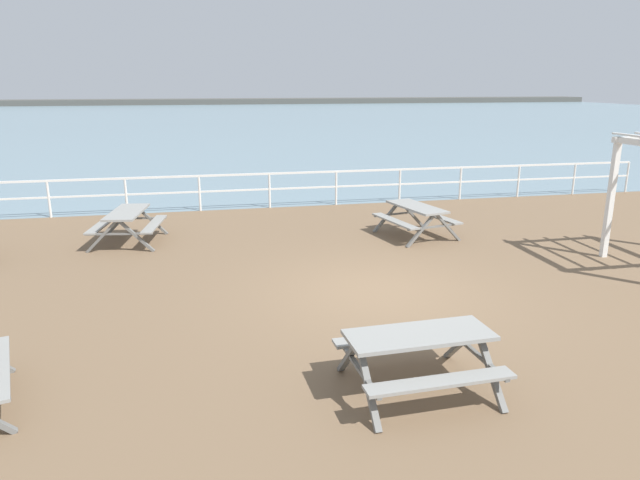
# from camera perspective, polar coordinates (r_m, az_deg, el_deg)

# --- Properties ---
(ground_plane) EXTENTS (30.00, 24.00, 0.20)m
(ground_plane) POSITION_cam_1_polar(r_m,az_deg,el_deg) (10.81, 5.95, -5.53)
(ground_plane) COLOR brown
(sea_band) EXTENTS (142.00, 90.00, 0.01)m
(sea_band) POSITION_cam_1_polar(r_m,az_deg,el_deg) (62.53, -9.40, 11.68)
(sea_band) COLOR gray
(sea_band) RESTS_ON ground
(distant_shoreline) EXTENTS (142.00, 6.00, 1.80)m
(distant_shoreline) POSITION_cam_1_polar(r_m,az_deg,el_deg) (105.45, -10.70, 13.01)
(distant_shoreline) COLOR #4C4C47
(distant_shoreline) RESTS_ON ground
(seaward_railing) EXTENTS (23.07, 0.07, 1.08)m
(seaward_railing) POSITION_cam_1_polar(r_m,az_deg,el_deg) (17.88, -1.67, 5.71)
(seaward_railing) COLOR white
(seaward_railing) RESTS_ON ground
(picnic_table_mid_centre) EXTENTS (1.86, 1.61, 0.80)m
(picnic_table_mid_centre) POSITION_cam_1_polar(r_m,az_deg,el_deg) (7.32, 9.70, -10.38)
(picnic_table_mid_centre) COLOR gray
(picnic_table_mid_centre) RESTS_ON ground
(picnic_table_far_right) EXTENTS (1.77, 2.01, 0.80)m
(picnic_table_far_right) POSITION_cam_1_polar(r_m,az_deg,el_deg) (14.50, -18.44, 1.98)
(picnic_table_far_right) COLOR gray
(picnic_table_far_right) RESTS_ON ground
(picnic_table_seaward) EXTENTS (1.86, 2.08, 0.80)m
(picnic_table_seaward) POSITION_cam_1_polar(r_m,az_deg,el_deg) (14.55, 9.47, 2.60)
(picnic_table_seaward) COLOR gray
(picnic_table_seaward) RESTS_ON ground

